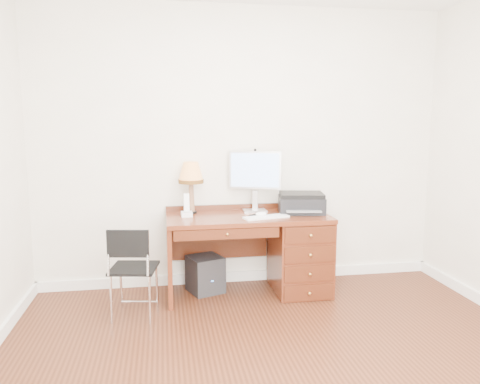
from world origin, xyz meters
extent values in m
plane|color=#37180C|center=(0.00, 0.00, 0.00)|extent=(4.00, 4.00, 0.00)
plane|color=white|center=(0.00, 1.75, 1.35)|extent=(4.00, 0.00, 4.00)
cube|color=white|center=(0.00, 1.74, 0.05)|extent=(4.00, 0.03, 0.10)
cube|color=#5F2614|center=(0.00, 1.40, 0.73)|extent=(1.50, 0.65, 0.04)
cube|color=#5F2614|center=(0.50, 1.40, 0.35)|extent=(0.50, 0.61, 0.71)
cube|color=#5F2614|center=(-0.73, 1.40, 0.35)|extent=(0.04, 0.61, 0.71)
cube|color=#4B1E0F|center=(-0.24, 1.69, 0.46)|extent=(0.96, 0.03, 0.39)
cube|color=#4B1E0F|center=(-0.24, 1.09, 0.66)|extent=(0.91, 0.03, 0.09)
sphere|color=#BF8C3F|center=(0.50, 1.06, 0.35)|extent=(0.03, 0.03, 0.03)
cube|color=silver|center=(0.10, 1.58, 0.76)|extent=(0.26, 0.22, 0.02)
cube|color=silver|center=(0.10, 1.63, 0.86)|extent=(0.06, 0.04, 0.18)
cube|color=silver|center=(0.10, 1.61, 1.15)|extent=(0.49, 0.20, 0.36)
cube|color=#4C8CF2|center=(0.10, 1.59, 1.15)|extent=(0.44, 0.15, 0.32)
cube|color=white|center=(0.14, 1.26, 0.76)|extent=(0.44, 0.22, 0.02)
cylinder|color=black|center=(0.10, 1.31, 0.75)|extent=(0.23, 0.23, 0.01)
ellipsoid|color=white|center=(0.10, 1.31, 0.78)|extent=(0.10, 0.07, 0.04)
cube|color=black|center=(0.53, 1.46, 0.83)|extent=(0.47, 0.40, 0.15)
cube|color=black|center=(0.53, 1.46, 0.92)|extent=(0.45, 0.37, 0.04)
cylinder|color=black|center=(-0.51, 1.59, 0.76)|extent=(0.10, 0.10, 0.02)
cone|color=#926545|center=(-0.51, 1.59, 0.91)|extent=(0.06, 0.06, 0.29)
cone|color=#D58943|center=(-0.51, 1.59, 1.15)|extent=(0.23, 0.23, 0.18)
cylinder|color=#593814|center=(-0.51, 1.59, 1.06)|extent=(0.24, 0.24, 0.04)
cube|color=white|center=(-0.56, 1.44, 0.77)|extent=(0.10, 0.10, 0.04)
cube|color=white|center=(-0.56, 1.44, 0.88)|extent=(0.05, 0.07, 0.17)
cylinder|color=black|center=(0.39, 1.53, 0.79)|extent=(0.07, 0.07, 0.09)
cube|color=black|center=(-1.03, 1.05, 0.41)|extent=(0.42, 0.42, 0.02)
cube|color=black|center=(-1.03, 0.87, 0.67)|extent=(0.33, 0.08, 0.22)
cylinder|color=silver|center=(-1.18, 1.20, 0.21)|extent=(0.02, 0.02, 0.41)
cylinder|color=silver|center=(-0.87, 1.20, 0.21)|extent=(0.02, 0.02, 0.41)
cylinder|color=silver|center=(-1.18, 0.89, 0.21)|extent=(0.02, 0.02, 0.41)
cylinder|color=silver|center=(-0.87, 0.89, 0.21)|extent=(0.02, 0.02, 0.41)
cylinder|color=silver|center=(-1.18, 0.87, 0.59)|extent=(0.02, 0.02, 0.37)
cylinder|color=silver|center=(-0.87, 0.87, 0.59)|extent=(0.02, 0.02, 0.37)
cube|color=black|center=(-0.39, 1.50, 0.17)|extent=(0.38, 0.38, 0.34)
camera|label=1|loc=(-0.77, -2.77, 1.63)|focal=35.00mm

